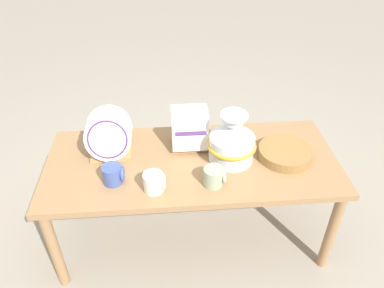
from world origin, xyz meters
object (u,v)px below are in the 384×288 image
at_px(wicker_charger_stack, 285,153).
at_px(mug_cream_glaze, 155,182).
at_px(dish_rack_round_plates, 109,140).
at_px(dish_rack_square_plates, 189,133).
at_px(mug_cobalt_glaze, 114,174).
at_px(mug_sage_glaze, 214,177).
at_px(ceramic_vase, 232,140).

xyz_separation_m(wicker_charger_stack, mug_cream_glaze, (-0.70, -0.20, 0.02)).
distance_m(dish_rack_round_plates, wicker_charger_stack, 0.94).
height_order(dish_rack_square_plates, mug_cobalt_glaze, dish_rack_square_plates).
relative_size(dish_rack_round_plates, mug_sage_glaze, 2.41).
bearing_deg(mug_cream_glaze, mug_cobalt_glaze, 159.67).
height_order(dish_rack_round_plates, mug_sage_glaze, dish_rack_round_plates).
xyz_separation_m(dish_rack_round_plates, wicker_charger_stack, (0.93, -0.09, -0.08)).
height_order(ceramic_vase, mug_cobalt_glaze, ceramic_vase).
relative_size(ceramic_vase, dish_rack_round_plates, 1.10).
distance_m(dish_rack_round_plates, mug_cream_glaze, 0.38).
distance_m(dish_rack_square_plates, mug_cobalt_glaze, 0.48).
xyz_separation_m(mug_cream_glaze, mug_cobalt_glaze, (-0.20, 0.07, 0.00)).
distance_m(mug_sage_glaze, mug_cream_glaze, 0.29).
bearing_deg(wicker_charger_stack, mug_cobalt_glaze, -172.11).
bearing_deg(mug_cobalt_glaze, mug_cream_glaze, -20.33).
height_order(ceramic_vase, dish_rack_square_plates, ceramic_vase).
distance_m(ceramic_vase, mug_cobalt_glaze, 0.63).
distance_m(wicker_charger_stack, mug_sage_glaze, 0.45).
relative_size(wicker_charger_stack, mug_cream_glaze, 2.67).
height_order(ceramic_vase, wicker_charger_stack, ceramic_vase).
bearing_deg(dish_rack_square_plates, dish_rack_round_plates, -172.05).
bearing_deg(wicker_charger_stack, mug_sage_glaze, -155.89).
height_order(ceramic_vase, mug_sage_glaze, ceramic_vase).
distance_m(mug_cream_glaze, mug_cobalt_glaze, 0.21).
bearing_deg(mug_cream_glaze, dish_rack_square_plates, 61.01).
relative_size(mug_cream_glaze, mug_cobalt_glaze, 1.00).
bearing_deg(wicker_charger_stack, dish_rack_square_plates, 163.54).
xyz_separation_m(wicker_charger_stack, mug_sage_glaze, (-0.41, -0.18, 0.02)).
bearing_deg(dish_rack_round_plates, ceramic_vase, -6.95).
bearing_deg(ceramic_vase, dish_rack_round_plates, 173.05).
bearing_deg(mug_sage_glaze, dish_rack_round_plates, 152.71).
bearing_deg(dish_rack_round_plates, mug_cream_glaze, -50.92).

